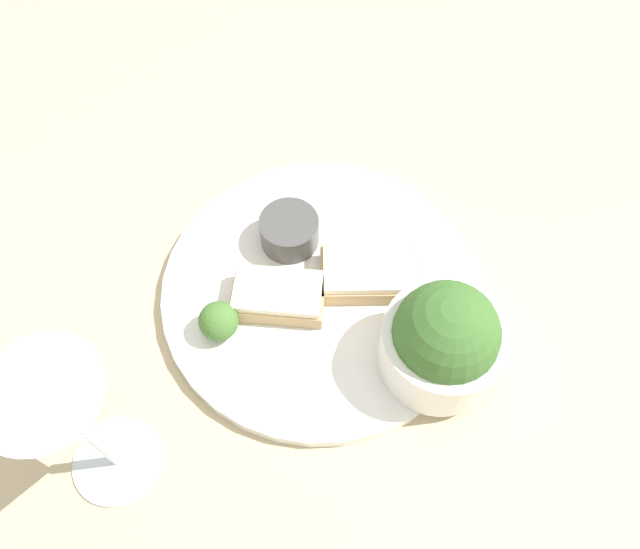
% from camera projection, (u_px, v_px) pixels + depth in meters
% --- Properties ---
extents(ground_plane, '(4.00, 4.00, 0.00)m').
position_uv_depth(ground_plane, '(320.00, 292.00, 0.60)').
color(ground_plane, '#C6B289').
extents(dinner_plate, '(0.30, 0.30, 0.01)m').
position_uv_depth(dinner_plate, '(320.00, 289.00, 0.59)').
color(dinner_plate, white).
rests_on(dinner_plate, ground_plane).
extents(salad_bowl, '(0.10, 0.10, 0.10)m').
position_uv_depth(salad_bowl, '(443.00, 340.00, 0.51)').
color(salad_bowl, white).
rests_on(salad_bowl, dinner_plate).
extents(sauce_ramekin, '(0.06, 0.06, 0.03)m').
position_uv_depth(sauce_ramekin, '(289.00, 230.00, 0.60)').
color(sauce_ramekin, '#4C4C4C').
rests_on(sauce_ramekin, dinner_plate).
extents(cheese_toast_near, '(0.09, 0.06, 0.03)m').
position_uv_depth(cheese_toast_near, '(369.00, 273.00, 0.58)').
color(cheese_toast_near, tan).
rests_on(cheese_toast_near, dinner_plate).
extents(cheese_toast_far, '(0.09, 0.05, 0.03)m').
position_uv_depth(cheese_toast_far, '(278.00, 296.00, 0.57)').
color(cheese_toast_far, tan).
rests_on(cheese_toast_far, dinner_plate).
extents(wine_glass, '(0.08, 0.08, 0.17)m').
position_uv_depth(wine_glass, '(69.00, 419.00, 0.42)').
color(wine_glass, silver).
rests_on(wine_glass, ground_plane).
extents(garnish, '(0.04, 0.04, 0.04)m').
position_uv_depth(garnish, '(219.00, 321.00, 0.55)').
color(garnish, '#477533').
rests_on(garnish, dinner_plate).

